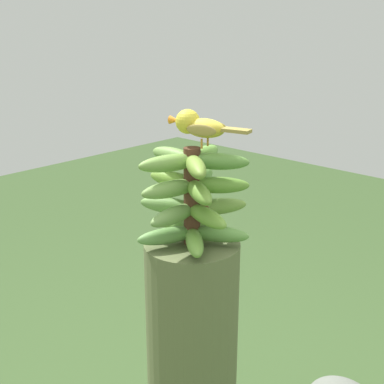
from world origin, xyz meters
TOP-DOWN VIEW (x-y plane):
  - banana_bunch at (0.00, -0.00)m, footprint 0.28×0.28m
  - perched_bird at (0.02, -0.00)m, footprint 0.08×0.20m

SIDE VIEW (x-z plane):
  - banana_bunch at x=0.00m, z-range 0.95..1.19m
  - perched_bird at x=0.02m, z-range 1.20..1.28m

